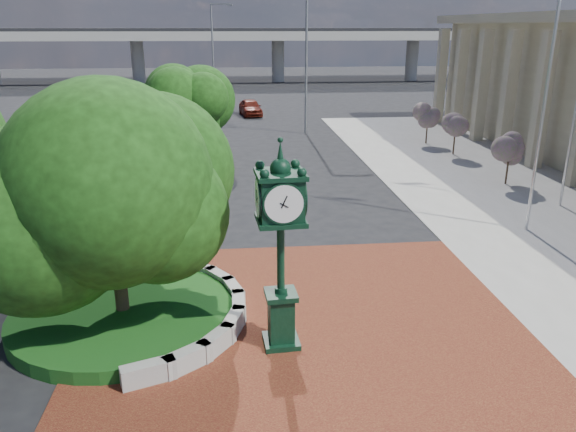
# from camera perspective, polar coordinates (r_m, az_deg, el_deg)

# --- Properties ---
(ground) EXTENTS (200.00, 200.00, 0.00)m
(ground) POSITION_cam_1_polar(r_m,az_deg,el_deg) (16.40, 1.37, -9.79)
(ground) COLOR black
(ground) RESTS_ON ground
(plaza) EXTENTS (12.00, 12.00, 0.04)m
(plaza) POSITION_cam_1_polar(r_m,az_deg,el_deg) (15.53, 1.82, -11.48)
(plaza) COLOR maroon
(plaza) RESTS_ON ground
(planter_wall) EXTENTS (2.96, 6.77, 0.54)m
(planter_wall) POSITION_cam_1_polar(r_m,az_deg,el_deg) (16.20, -8.30, -9.30)
(planter_wall) COLOR #9E9B93
(planter_wall) RESTS_ON ground
(grass_bed) EXTENTS (6.10, 6.10, 0.40)m
(grass_bed) POSITION_cam_1_polar(r_m,az_deg,el_deg) (16.52, -16.36, -9.60)
(grass_bed) COLOR #134516
(grass_bed) RESTS_ON ground
(overpass) EXTENTS (90.00, 12.00, 7.50)m
(overpass) POSITION_cam_1_polar(r_m,az_deg,el_deg) (84.32, -4.75, 17.85)
(overpass) COLOR #9E9B93
(overpass) RESTS_ON ground
(tree_planter) EXTENTS (5.20, 5.20, 6.33)m
(tree_planter) POSITION_cam_1_polar(r_m,az_deg,el_deg) (15.22, -17.57, 2.18)
(tree_planter) COLOR #38281C
(tree_planter) RESTS_ON ground
(tree_street) EXTENTS (4.40, 4.40, 5.45)m
(tree_street) POSITION_cam_1_polar(r_m,az_deg,el_deg) (32.69, -9.58, 10.44)
(tree_street) COLOR #38281C
(tree_street) RESTS_ON ground
(post_clock) EXTENTS (1.18, 1.18, 5.34)m
(post_clock) POSITION_cam_1_polar(r_m,az_deg,el_deg) (13.61, -0.75, -2.35)
(post_clock) COLOR black
(post_clock) RESTS_ON ground
(parked_car) EXTENTS (2.30, 4.54, 1.48)m
(parked_car) POSITION_cam_1_polar(r_m,az_deg,el_deg) (52.36, -3.84, 10.96)
(parked_car) COLOR #58150C
(parked_car) RESTS_ON ground
(flagpole_a) EXTENTS (1.63, 0.42, 10.59)m
(flagpole_a) POSITION_cam_1_polar(r_m,az_deg,el_deg) (23.51, 24.72, 11.22)
(flagpole_a) COLOR silver
(flagpole_a) RESTS_ON ground
(street_lamp_near) EXTENTS (2.32, 0.56, 10.37)m
(street_lamp_near) POSITION_cam_1_polar(r_m,az_deg,el_deg) (42.69, 2.23, 16.41)
(street_lamp_near) COLOR slate
(street_lamp_near) RESTS_ON ground
(street_lamp_far) EXTENTS (2.18, 0.71, 9.85)m
(street_lamp_far) POSITION_cam_1_polar(r_m,az_deg,el_deg) (57.93, -7.43, 16.60)
(street_lamp_far) COLOR slate
(street_lamp_far) RESTS_ON ground
(shrub_near) EXTENTS (1.20, 1.20, 2.20)m
(shrub_near) POSITION_cam_1_polar(r_m,az_deg,el_deg) (30.98, 21.55, 5.84)
(shrub_near) COLOR #38281C
(shrub_near) RESTS_ON ground
(shrub_mid) EXTENTS (1.20, 1.20, 2.20)m
(shrub_mid) POSITION_cam_1_polar(r_m,az_deg,el_deg) (37.34, 16.63, 8.38)
(shrub_mid) COLOR #38281C
(shrub_mid) RESTS_ON ground
(shrub_far) EXTENTS (1.20, 1.20, 2.20)m
(shrub_far) POSITION_cam_1_polar(r_m,az_deg,el_deg) (40.40, 14.00, 9.35)
(shrub_far) COLOR #38281C
(shrub_far) RESTS_ON ground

